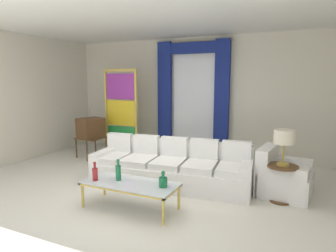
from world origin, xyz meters
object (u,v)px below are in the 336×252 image
(armchair_white, at_px, (281,178))
(round_side_table, at_px, (282,180))
(coffee_table, at_px, (130,185))
(vintage_tv, at_px, (91,129))
(bottle_amber_squat, at_px, (118,172))
(bottle_blue_decanter, at_px, (163,181))
(couch_white_long, at_px, (172,168))
(peacock_figurine, at_px, (127,153))
(stained_glass_divider, at_px, (121,115))
(table_lamp_brass, at_px, (284,138))
(bottle_crystal_tall, at_px, (95,173))

(armchair_white, distance_m, round_side_table, 0.32)
(coffee_table, xyz_separation_m, vintage_tv, (-2.48, 2.15, 0.35))
(bottle_amber_squat, bearing_deg, bottle_blue_decanter, 2.22)
(couch_white_long, height_order, armchair_white, couch_white_long)
(armchair_white, xyz_separation_m, peacock_figurine, (-3.47, 0.64, -0.07))
(bottle_blue_decanter, bearing_deg, stained_glass_divider, 133.08)
(coffee_table, height_order, peacock_figurine, peacock_figurine)
(stained_glass_divider, bearing_deg, table_lamp_brass, -19.70)
(vintage_tv, bearing_deg, peacock_figurine, 1.91)
(coffee_table, relative_size, armchair_white, 1.58)
(bottle_amber_squat, xyz_separation_m, armchair_white, (2.24, 1.54, -0.26))
(stained_glass_divider, relative_size, peacock_figurine, 3.67)
(bottle_blue_decanter, bearing_deg, vintage_tv, 145.03)
(bottle_blue_decanter, bearing_deg, armchair_white, 45.19)
(stained_glass_divider, height_order, peacock_figurine, stained_glass_divider)
(table_lamp_brass, bearing_deg, peacock_figurine, 164.82)
(coffee_table, bearing_deg, couch_white_long, 84.15)
(bottle_blue_decanter, bearing_deg, bottle_amber_squat, -177.78)
(couch_white_long, relative_size, round_side_table, 5.02)
(coffee_table, bearing_deg, peacock_figurine, 123.52)
(peacock_figurine, distance_m, table_lamp_brass, 3.71)
(bottle_blue_decanter, bearing_deg, couch_white_long, 108.51)
(couch_white_long, xyz_separation_m, table_lamp_brass, (1.92, -0.01, 0.72))
(bottle_amber_squat, xyz_separation_m, peacock_figurine, (-1.23, 2.17, -0.33))
(vintage_tv, bearing_deg, bottle_amber_squat, -43.27)
(coffee_table, height_order, bottle_blue_decanter, bottle_blue_decanter)
(coffee_table, height_order, armchair_white, armchair_white)
(couch_white_long, xyz_separation_m, round_side_table, (1.92, -0.01, 0.05))
(bottle_blue_decanter, distance_m, table_lamp_brass, 2.01)
(bottle_crystal_tall, relative_size, table_lamp_brass, 0.52)
(bottle_amber_squat, xyz_separation_m, vintage_tv, (-2.27, 2.14, 0.18))
(coffee_table, xyz_separation_m, bottle_amber_squat, (-0.21, 0.01, 0.17))
(bottle_amber_squat, relative_size, round_side_table, 0.56)
(coffee_table, relative_size, peacock_figurine, 2.40)
(vintage_tv, distance_m, round_side_table, 4.64)
(bottle_amber_squat, height_order, stained_glass_divider, stained_glass_divider)
(round_side_table, bearing_deg, stained_glass_divider, 160.30)
(round_side_table, distance_m, table_lamp_brass, 0.67)
(couch_white_long, xyz_separation_m, vintage_tv, (-2.61, 0.90, 0.42))
(bottle_crystal_tall, xyz_separation_m, table_lamp_brass, (2.58, 1.38, 0.50))
(couch_white_long, bearing_deg, vintage_tv, 160.92)
(bottle_crystal_tall, distance_m, stained_glass_divider, 3.17)
(bottle_blue_decanter, bearing_deg, bottle_crystal_tall, -170.17)
(coffee_table, distance_m, stained_glass_divider, 3.34)
(bottle_crystal_tall, height_order, armchair_white, armchair_white)
(couch_white_long, height_order, round_side_table, couch_white_long)
(armchair_white, bearing_deg, bottle_amber_squat, -145.58)
(bottle_blue_decanter, distance_m, peacock_figurine, 2.93)
(coffee_table, distance_m, armchair_white, 2.55)
(coffee_table, xyz_separation_m, peacock_figurine, (-1.45, 2.18, -0.16))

